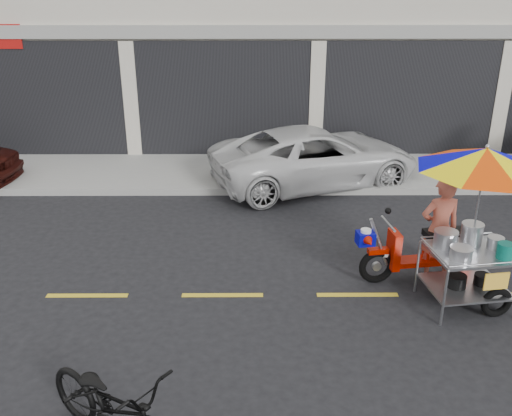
{
  "coord_description": "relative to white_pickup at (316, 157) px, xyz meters",
  "views": [
    {
      "loc": [
        -1.54,
        -7.26,
        4.48
      ],
      "look_at": [
        -1.5,
        0.6,
        1.15
      ],
      "focal_mm": 40.0,
      "sensor_mm": 36.0,
      "label": 1
    }
  ],
  "objects": [
    {
      "name": "ground",
      "position": [
        0.17,
        -4.7,
        -0.64
      ],
      "size": [
        90.0,
        90.0,
        0.0
      ],
      "primitive_type": "plane",
      "color": "black"
    },
    {
      "name": "sidewalk",
      "position": [
        0.17,
        0.8,
        -0.56
      ],
      "size": [
        45.0,
        3.0,
        0.15
      ],
      "primitive_type": "cube",
      "color": "gray",
      "rests_on": "ground"
    },
    {
      "name": "centerline",
      "position": [
        0.17,
        -4.7,
        -0.63
      ],
      "size": [
        42.0,
        0.1,
        0.01
      ],
      "primitive_type": "cube",
      "color": "gold",
      "rests_on": "ground"
    },
    {
      "name": "white_pickup",
      "position": [
        0.0,
        0.0,
        0.0
      ],
      "size": [
        5.04,
        3.53,
        1.28
      ],
      "primitive_type": "imported",
      "rotation": [
        0.0,
        0.0,
        1.91
      ],
      "color": "silver",
      "rests_on": "ground"
    },
    {
      "name": "near_bicycle",
      "position": [
        -2.75,
        -7.56,
        -0.14
      ],
      "size": [
        1.9,
        1.68,
        0.99
      ],
      "primitive_type": "imported",
      "rotation": [
        0.0,
        0.0,
        0.92
      ],
      "color": "black",
      "rests_on": "ground"
    },
    {
      "name": "food_vendor_rig",
      "position": [
        1.56,
        -4.64,
        0.85
      ],
      "size": [
        2.54,
        2.04,
        2.37
      ],
      "rotation": [
        0.0,
        0.0,
        0.14
      ],
      "color": "black",
      "rests_on": "ground"
    }
  ]
}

